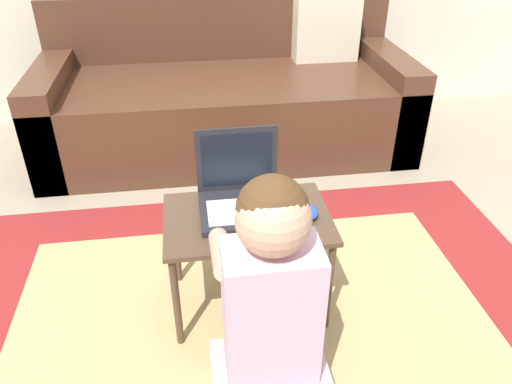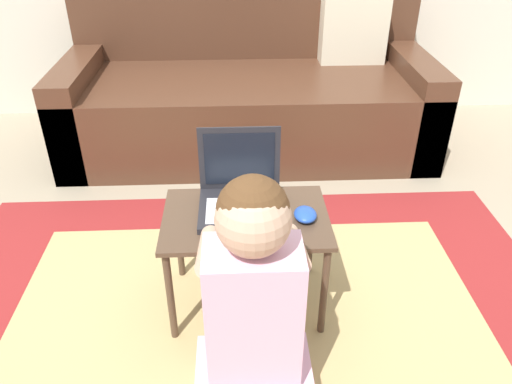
{
  "view_description": "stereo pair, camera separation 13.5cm",
  "coord_description": "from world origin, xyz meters",
  "views": [
    {
      "loc": [
        -0.23,
        -1.32,
        1.3
      ],
      "look_at": [
        -0.04,
        0.04,
        0.44
      ],
      "focal_mm": 35.0,
      "sensor_mm": 36.0,
      "label": 1
    },
    {
      "loc": [
        -0.1,
        -1.33,
        1.3
      ],
      "look_at": [
        -0.04,
        0.04,
        0.44
      ],
      "focal_mm": 35.0,
      "sensor_mm": 36.0,
      "label": 2
    }
  ],
  "objects": [
    {
      "name": "area_rug",
      "position": [
        -0.07,
        -0.21,
        0.0
      ],
      "size": [
        2.27,
        1.81,
        0.01
      ],
      "color": "maroon",
      "rests_on": "ground_plane"
    },
    {
      "name": "computer_mouse",
      "position": [
        0.12,
        -0.03,
        0.4
      ],
      "size": [
        0.07,
        0.09,
        0.03
      ],
      "color": "#234CB2",
      "rests_on": "laptop_desk"
    },
    {
      "name": "ground_plane",
      "position": [
        0.0,
        0.0,
        0.0
      ],
      "size": [
        16.0,
        16.0,
        0.0
      ],
      "primitive_type": "plane",
      "color": "gray"
    },
    {
      "name": "laptop_desk",
      "position": [
        -0.07,
        -0.01,
        0.33
      ],
      "size": [
        0.54,
        0.36,
        0.38
      ],
      "color": "#4C3828",
      "rests_on": "ground_plane"
    },
    {
      "name": "couch",
      "position": [
        -0.01,
        1.33,
        0.27
      ],
      "size": [
        1.95,
        0.9,
        0.77
      ],
      "color": "#4C2D1E",
      "rests_on": "ground_plane"
    },
    {
      "name": "person_seated",
      "position": [
        -0.06,
        -0.41,
        0.36
      ],
      "size": [
        0.32,
        0.37,
        0.75
      ],
      "color": "#E5B2CC",
      "rests_on": "ground_plane"
    },
    {
      "name": "laptop",
      "position": [
        -0.09,
        0.04,
        0.42
      ],
      "size": [
        0.27,
        0.24,
        0.25
      ],
      "color": "#232328",
      "rests_on": "laptop_desk"
    }
  ]
}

